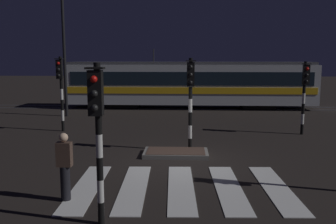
# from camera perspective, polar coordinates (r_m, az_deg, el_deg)

# --- Properties ---
(ground_plane) EXTENTS (120.00, 120.00, 0.00)m
(ground_plane) POSITION_cam_1_polar(r_m,az_deg,el_deg) (12.48, 2.24, -7.83)
(ground_plane) COLOR black
(rail_near) EXTENTS (80.00, 0.12, 0.03)m
(rail_near) POSITION_cam_1_polar(r_m,az_deg,el_deg) (25.08, 2.61, 0.45)
(rail_near) COLOR #59595E
(rail_near) RESTS_ON ground
(rail_far) EXTENTS (80.00, 0.12, 0.03)m
(rail_far) POSITION_cam_1_polar(r_m,az_deg,el_deg) (26.50, 2.63, 0.88)
(rail_far) COLOR #59595E
(rail_far) RESTS_ON ground
(crosswalk_zebra) EXTENTS (6.00, 3.97, 0.02)m
(crosswalk_zebra) POSITION_cam_1_polar(r_m,az_deg,el_deg) (10.09, 2.06, -11.78)
(crosswalk_zebra) COLOR silver
(crosswalk_zebra) RESTS_ON ground
(traffic_island) EXTENTS (2.33, 1.24, 0.18)m
(traffic_island) POSITION_cam_1_polar(r_m,az_deg,el_deg) (13.25, 1.24, -6.47)
(traffic_island) COLOR slate
(traffic_island) RESTS_ON ground
(traffic_light_kerb_mid_left) EXTENTS (0.36, 0.42, 3.42)m
(traffic_light_kerb_mid_left) POSITION_cam_1_polar(r_m,az_deg,el_deg) (7.44, -11.04, -1.32)
(traffic_light_kerb_mid_left) COLOR black
(traffic_light_kerb_mid_left) RESTS_ON ground
(traffic_light_corner_far_right) EXTENTS (0.36, 0.42, 3.36)m
(traffic_light_corner_far_right) POSITION_cam_1_polar(r_m,az_deg,el_deg) (17.60, 20.73, 3.73)
(traffic_light_corner_far_right) COLOR black
(traffic_light_corner_far_right) RESTS_ON ground
(traffic_light_corner_far_left) EXTENTS (0.36, 0.42, 3.58)m
(traffic_light_corner_far_left) POSITION_cam_1_polar(r_m,az_deg,el_deg) (17.96, -16.55, 4.48)
(traffic_light_corner_far_left) COLOR black
(traffic_light_corner_far_left) RESTS_ON ground
(traffic_light_median_centre) EXTENTS (0.36, 0.42, 3.51)m
(traffic_light_median_centre) POSITION_cam_1_polar(r_m,az_deg,el_deg) (13.37, 3.56, 3.37)
(traffic_light_median_centre) COLOR black
(traffic_light_median_centre) RESTS_ON ground
(street_lamp_trackside_left) EXTENTS (0.44, 1.21, 7.43)m
(street_lamp_trackside_left) POSITION_cam_1_polar(r_m,az_deg,el_deg) (22.52, -16.30, 11.15)
(street_lamp_trackside_left) COLOR black
(street_lamp_trackside_left) RESTS_ON ground
(tram) EXTENTS (17.33, 2.58, 4.15)m
(tram) POSITION_cam_1_polar(r_m,az_deg,el_deg) (25.61, 3.50, 4.52)
(tram) COLOR silver
(tram) RESTS_ON ground
(pedestrian_waiting_at_kerb) EXTENTS (0.36, 0.24, 1.71)m
(pedestrian_waiting_at_kerb) POSITION_cam_1_polar(r_m,az_deg,el_deg) (9.32, -15.94, -8.22)
(pedestrian_waiting_at_kerb) COLOR black
(pedestrian_waiting_at_kerb) RESTS_ON ground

